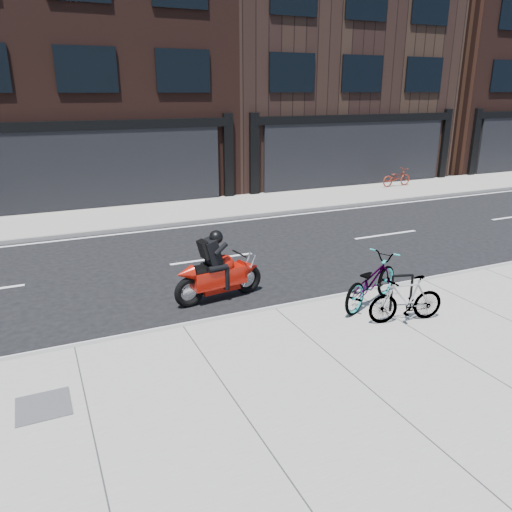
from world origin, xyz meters
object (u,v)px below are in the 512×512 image
bicycle_front (371,281)px  bicycle_rear (406,299)px  bicycle_far (397,177)px  bike_rack (402,289)px  motorcycle (223,271)px  utility_grate (43,406)px

bicycle_front → bicycle_rear: (0.13, -0.96, -0.06)m
bicycle_front → bicycle_far: (9.62, 10.93, -0.11)m
bicycle_rear → bike_rack: bearing=161.1°
bicycle_front → motorcycle: bearing=29.6°
bicycle_rear → bicycle_front: bearing=-160.5°
utility_grate → motorcycle: bearing=37.1°
bicycle_rear → bicycle_far: (9.49, 11.89, -0.05)m
bike_rack → utility_grate: 6.94m
bicycle_rear → motorcycle: motorcycle is taller
utility_grate → bicycle_far: bearing=36.6°
bike_rack → bicycle_far: bicycle_far is taller
bike_rack → utility_grate: bearing=-175.5°
bike_rack → bicycle_front: 0.65m
bicycle_rear → bicycle_far: 15.21m
bike_rack → bicycle_rear: (-0.26, -0.44, 0.00)m
bike_rack → bicycle_rear: bicycle_rear is taller
bicycle_far → utility_grate: bearing=124.4°
bicycle_far → bike_rack: bearing=138.9°
bike_rack → bicycle_far: bearing=51.1°
bicycle_far → bicycle_front: bearing=136.4°
bicycle_far → utility_grate: 20.10m
motorcycle → bicycle_far: motorcycle is taller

